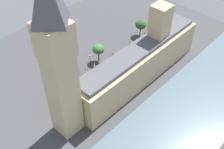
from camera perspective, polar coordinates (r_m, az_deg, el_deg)
ground_plane at (r=121.55m, az=4.54°, el=-0.32°), size 135.32×135.32×0.00m
river_thames at (r=111.78m, az=15.87°, el=-7.07°), size 31.67×121.79×0.25m
parliament_building at (r=115.62m, az=5.92°, el=2.72°), size 11.97×65.32×30.07m
clock_tower at (r=81.23m, az=-11.12°, el=3.25°), size 9.15×9.15×61.76m
car_white_by_river_gate at (r=141.31m, az=8.21°, el=6.81°), size 1.85×4.82×1.74m
double_decker_bus_under_trees at (r=131.50m, az=4.30°, el=5.05°), size 2.99×10.59×4.75m
double_decker_bus_opposite_hall at (r=118.39m, az=-3.69°, el=0.06°), size 2.73×10.52×4.75m
car_dark_green_leading at (r=115.88m, az=-7.64°, el=-2.65°), size 2.07×4.54×1.74m
pedestrian_trailing at (r=126.44m, az=3.49°, el=2.22°), size 0.62×0.52×1.69m
pedestrian_kerbside at (r=135.98m, az=7.65°, el=5.18°), size 0.67×0.66×1.61m
pedestrian_far_end at (r=110.78m, az=-6.83°, el=-5.35°), size 0.48×0.59×1.68m
plane_tree_corner at (r=114.76m, az=-10.15°, el=0.14°), size 6.65×6.65×9.08m
plane_tree_near_tower at (r=125.36m, az=-2.81°, el=5.17°), size 5.29×5.29×8.73m
plane_tree_midblock at (r=115.20m, az=-9.56°, el=1.45°), size 6.43×6.43×10.55m
plane_tree_slot_10 at (r=143.17m, az=5.90°, el=10.10°), size 5.50×5.50×8.51m
street_lamp_slot_11 at (r=123.74m, az=-4.50°, el=3.32°), size 0.56×0.56×6.36m
street_lamp_slot_12 at (r=114.38m, az=-12.00°, el=-1.71°), size 0.56×0.56×6.10m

